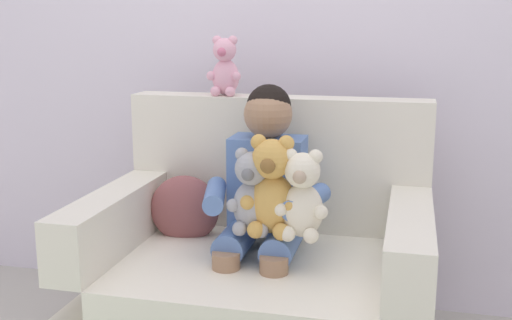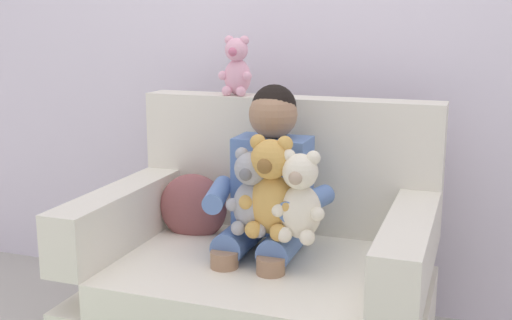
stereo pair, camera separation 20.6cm
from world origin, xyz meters
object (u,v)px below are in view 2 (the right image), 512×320
object	(u,v)px
seated_child	(267,193)
plush_cream	(300,198)
armchair	(262,283)
plush_pink_on_backrest	(237,68)
plush_honey	(271,189)
throw_pillow	(193,207)
plush_grey	(253,194)

from	to	relation	value
seated_child	plush_cream	world-z (taller)	seated_child
armchair	seated_child	world-z (taller)	seated_child
plush_cream	plush_pink_on_backrest	size ratio (longest dim) A/B	1.28
plush_honey	plush_cream	bearing A→B (deg)	2.78
seated_child	plush_honey	bearing A→B (deg)	-68.55
seated_child	throw_pillow	xyz separation A→B (m)	(-0.33, 0.09, -0.11)
armchair	throw_pillow	world-z (taller)	armchair
armchair	plush_cream	distance (m)	0.42
plush_grey	plush_cream	xyz separation A→B (m)	(0.16, -0.01, 0.00)
plush_grey	plush_pink_on_backrest	bearing A→B (deg)	115.74
seated_child	armchair	bearing A→B (deg)	-120.39
seated_child	plush_cream	size ratio (longest dim) A/B	2.82
seated_child	throw_pillow	distance (m)	0.36
armchair	plush_honey	world-z (taller)	armchair
armchair	throw_pillow	xyz separation A→B (m)	(-0.32, 0.11, 0.22)
plush_grey	plush_pink_on_backrest	size ratio (longest dim) A/B	1.24
plush_grey	throw_pillow	size ratio (longest dim) A/B	1.09
plush_cream	throw_pillow	distance (m)	0.56
throw_pillow	plush_honey	bearing A→B (deg)	-30.43
armchair	plush_cream	world-z (taller)	armchair
seated_child	plush_honey	world-z (taller)	seated_child
plush_honey	throw_pillow	size ratio (longest dim) A/B	1.28
plush_grey	plush_cream	distance (m)	0.16
plush_honey	plush_pink_on_backrest	bearing A→B (deg)	133.11
plush_grey	throw_pillow	bearing A→B (deg)	143.50
plush_pink_on_backrest	plush_cream	bearing A→B (deg)	-48.04
seated_child	plush_pink_on_backrest	bearing A→B (deg)	125.24
plush_honey	plush_pink_on_backrest	world-z (taller)	plush_pink_on_backrest
armchair	plush_honey	xyz separation A→B (m)	(0.07, -0.12, 0.38)
plush_honey	plush_cream	distance (m)	0.10
plush_honey	plush_cream	size ratio (longest dim) A/B	1.13
seated_child	plush_grey	world-z (taller)	seated_child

